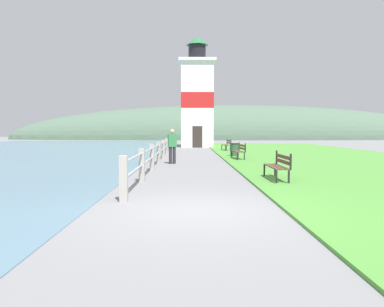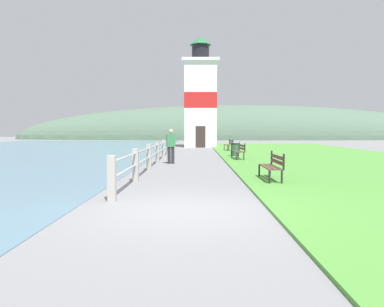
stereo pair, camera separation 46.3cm
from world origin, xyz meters
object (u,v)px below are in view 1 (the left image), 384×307
(lighthouse, at_px, (197,99))
(park_bench_midway, at_px, (239,150))
(person_strolling, at_px, (172,145))
(park_bench_far, at_px, (227,144))
(trash_bin, at_px, (234,150))
(park_bench_near, at_px, (279,164))

(lighthouse, bearing_deg, park_bench_midway, -82.83)
(person_strolling, bearing_deg, park_bench_midway, -69.90)
(park_bench_far, relative_size, trash_bin, 1.98)
(lighthouse, relative_size, person_strolling, 6.24)
(lighthouse, relative_size, trash_bin, 12.52)
(person_strolling, bearing_deg, park_bench_near, -162.65)
(person_strolling, height_order, trash_bin, person_strolling)
(person_strolling, xyz_separation_m, trash_bin, (3.58, 4.52, -0.49))
(park_bench_near, relative_size, person_strolling, 1.08)
(trash_bin, bearing_deg, park_bench_midway, -89.58)
(park_bench_near, distance_m, lighthouse, 24.74)
(park_bench_midway, xyz_separation_m, park_bench_far, (0.22, 8.67, -0.00))
(park_bench_midway, bearing_deg, trash_bin, -92.75)
(park_bench_near, height_order, park_bench_far, same)
(lighthouse, height_order, trash_bin, lighthouse)
(park_bench_near, relative_size, park_bench_midway, 0.99)
(park_bench_midway, xyz_separation_m, trash_bin, (-0.02, 2.17, -0.11))
(trash_bin, bearing_deg, park_bench_near, -89.48)
(park_bench_far, relative_size, lighthouse, 0.16)
(park_bench_near, bearing_deg, park_bench_midway, -89.58)
(park_bench_near, height_order, park_bench_midway, same)
(lighthouse, height_order, person_strolling, lighthouse)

